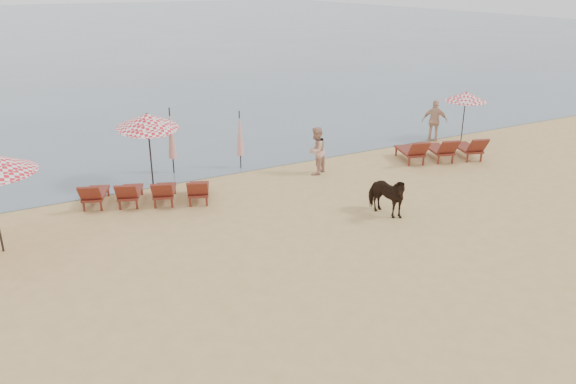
{
  "coord_description": "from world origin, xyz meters",
  "views": [
    {
      "loc": [
        -6.83,
        -7.62,
        6.65
      ],
      "look_at": [
        0.0,
        5.0,
        1.1
      ],
      "focal_mm": 35.0,
      "sensor_mm": 36.0,
      "label": 1
    }
  ],
  "objects_px": {
    "umbrella_open_left_b": "(147,121)",
    "umbrella_closed_right": "(240,134)",
    "umbrella_closed_left": "(171,134)",
    "cow": "(386,195)",
    "lounger_cluster_left": "(147,192)",
    "lounger_cluster_right": "(441,149)",
    "umbrella_open_right": "(466,97)",
    "beachgoer_right_a": "(316,151)",
    "beachgoer_right_b": "(435,121)"
  },
  "relations": [
    {
      "from": "umbrella_open_right",
      "to": "umbrella_closed_right",
      "type": "height_order",
      "value": "umbrella_closed_right"
    },
    {
      "from": "umbrella_closed_left",
      "to": "lounger_cluster_right",
      "type": "bearing_deg",
      "value": -19.77
    },
    {
      "from": "lounger_cluster_left",
      "to": "lounger_cluster_right",
      "type": "distance_m",
      "value": 11.14
    },
    {
      "from": "lounger_cluster_right",
      "to": "umbrella_closed_right",
      "type": "xyz_separation_m",
      "value": [
        -7.13,
        2.79,
        0.86
      ]
    },
    {
      "from": "umbrella_open_left_b",
      "to": "umbrella_open_right",
      "type": "xyz_separation_m",
      "value": [
        13.18,
        -0.94,
        -0.31
      ]
    },
    {
      "from": "umbrella_open_right",
      "to": "umbrella_closed_left",
      "type": "relative_size",
      "value": 0.88
    },
    {
      "from": "umbrella_closed_right",
      "to": "umbrella_closed_left",
      "type": "bearing_deg",
      "value": 165.19
    },
    {
      "from": "lounger_cluster_left",
      "to": "cow",
      "type": "bearing_deg",
      "value": -13.44
    },
    {
      "from": "cow",
      "to": "umbrella_open_left_b",
      "type": "bearing_deg",
      "value": 118.18
    },
    {
      "from": "umbrella_open_left_b",
      "to": "beachgoer_right_a",
      "type": "relative_size",
      "value": 1.5
    },
    {
      "from": "umbrella_open_left_b",
      "to": "lounger_cluster_right",
      "type": "bearing_deg",
      "value": 8.47
    },
    {
      "from": "umbrella_open_left_b",
      "to": "cow",
      "type": "relative_size",
      "value": 1.73
    },
    {
      "from": "lounger_cluster_left",
      "to": "umbrella_closed_left",
      "type": "xyz_separation_m",
      "value": [
        1.61,
        2.41,
        1.06
      ]
    },
    {
      "from": "lounger_cluster_left",
      "to": "beachgoer_right_a",
      "type": "height_order",
      "value": "beachgoer_right_a"
    },
    {
      "from": "umbrella_closed_right",
      "to": "lounger_cluster_left",
      "type": "bearing_deg",
      "value": -155.66
    },
    {
      "from": "umbrella_open_right",
      "to": "cow",
      "type": "relative_size",
      "value": 1.43
    },
    {
      "from": "umbrella_open_right",
      "to": "cow",
      "type": "bearing_deg",
      "value": -131.17
    },
    {
      "from": "umbrella_open_left_b",
      "to": "umbrella_closed_right",
      "type": "xyz_separation_m",
      "value": [
        3.33,
        0.18,
        -0.9
      ]
    },
    {
      "from": "umbrella_closed_left",
      "to": "umbrella_closed_right",
      "type": "xyz_separation_m",
      "value": [
        2.35,
        -0.62,
        -0.15
      ]
    },
    {
      "from": "umbrella_open_left_b",
      "to": "cow",
      "type": "xyz_separation_m",
      "value": [
        5.33,
        -5.81,
        -1.6
      ]
    },
    {
      "from": "beachgoer_right_b",
      "to": "beachgoer_right_a",
      "type": "bearing_deg",
      "value": 52.28
    },
    {
      "from": "umbrella_closed_left",
      "to": "umbrella_open_right",
      "type": "bearing_deg",
      "value": -8.14
    },
    {
      "from": "lounger_cluster_left",
      "to": "umbrella_closed_right",
      "type": "relative_size",
      "value": 1.91
    },
    {
      "from": "umbrella_closed_left",
      "to": "umbrella_closed_right",
      "type": "relative_size",
      "value": 1.12
    },
    {
      "from": "umbrella_open_right",
      "to": "beachgoer_right_a",
      "type": "height_order",
      "value": "umbrella_open_right"
    },
    {
      "from": "beachgoer_right_a",
      "to": "cow",
      "type": "bearing_deg",
      "value": 56.04
    },
    {
      "from": "lounger_cluster_left",
      "to": "lounger_cluster_right",
      "type": "bearing_deg",
      "value": 16.62
    },
    {
      "from": "umbrella_open_right",
      "to": "cow",
      "type": "distance_m",
      "value": 9.32
    },
    {
      "from": "lounger_cluster_right",
      "to": "umbrella_closed_right",
      "type": "distance_m",
      "value": 7.71
    },
    {
      "from": "umbrella_closed_left",
      "to": "cow",
      "type": "height_order",
      "value": "umbrella_closed_left"
    },
    {
      "from": "umbrella_open_left_b",
      "to": "umbrella_open_right",
      "type": "distance_m",
      "value": 13.21
    },
    {
      "from": "cow",
      "to": "beachgoer_right_a",
      "type": "bearing_deg",
      "value": 73.78
    },
    {
      "from": "umbrella_closed_left",
      "to": "beachgoer_right_b",
      "type": "relative_size",
      "value": 1.35
    },
    {
      "from": "umbrella_open_left_b",
      "to": "beachgoer_right_b",
      "type": "distance_m",
      "value": 12.17
    },
    {
      "from": "umbrella_closed_right",
      "to": "beachgoer_right_a",
      "type": "xyz_separation_m",
      "value": [
        2.13,
        -1.82,
        -0.47
      ]
    },
    {
      "from": "lounger_cluster_left",
      "to": "cow",
      "type": "xyz_separation_m",
      "value": [
        5.95,
        -4.2,
        0.21
      ]
    },
    {
      "from": "umbrella_open_left_b",
      "to": "umbrella_closed_left",
      "type": "bearing_deg",
      "value": 61.58
    },
    {
      "from": "beachgoer_right_a",
      "to": "beachgoer_right_b",
      "type": "relative_size",
      "value": 0.96
    },
    {
      "from": "umbrella_open_right",
      "to": "umbrella_closed_right",
      "type": "relative_size",
      "value": 0.99
    },
    {
      "from": "umbrella_closed_right",
      "to": "lounger_cluster_right",
      "type": "bearing_deg",
      "value": -21.35
    },
    {
      "from": "lounger_cluster_right",
      "to": "cow",
      "type": "height_order",
      "value": "cow"
    },
    {
      "from": "lounger_cluster_right",
      "to": "umbrella_open_left_b",
      "type": "xyz_separation_m",
      "value": [
        -10.47,
        2.61,
        1.76
      ]
    },
    {
      "from": "beachgoer_right_a",
      "to": "umbrella_closed_left",
      "type": "bearing_deg",
      "value": -60.63
    },
    {
      "from": "umbrella_open_right",
      "to": "beachgoer_right_b",
      "type": "height_order",
      "value": "umbrella_open_right"
    },
    {
      "from": "umbrella_closed_left",
      "to": "cow",
      "type": "relative_size",
      "value": 1.62
    },
    {
      "from": "lounger_cluster_left",
      "to": "cow",
      "type": "distance_m",
      "value": 7.29
    },
    {
      "from": "lounger_cluster_right",
      "to": "cow",
      "type": "relative_size",
      "value": 2.31
    },
    {
      "from": "umbrella_open_right",
      "to": "umbrella_closed_right",
      "type": "xyz_separation_m",
      "value": [
        -9.84,
        1.12,
        -0.59
      ]
    },
    {
      "from": "lounger_cluster_right",
      "to": "beachgoer_right_a",
      "type": "distance_m",
      "value": 5.11
    },
    {
      "from": "umbrella_closed_right",
      "to": "beachgoer_right_a",
      "type": "height_order",
      "value": "umbrella_closed_right"
    }
  ]
}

